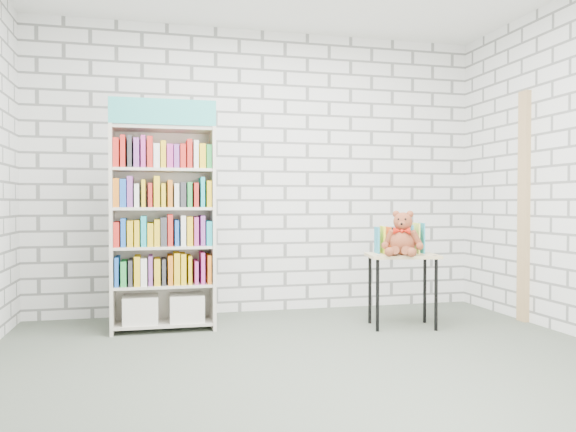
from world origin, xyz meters
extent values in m
plane|color=#4A5245|center=(0.00, 0.00, 0.00)|extent=(4.50, 4.50, 0.00)
cube|color=silver|center=(0.00, 2.00, 1.40)|extent=(4.50, 0.02, 2.80)
cube|color=silver|center=(0.00, -2.00, 1.40)|extent=(4.50, 0.02, 2.80)
cube|color=beige|center=(-1.40, 1.35, 0.86)|extent=(0.03, 0.34, 1.72)
cube|color=beige|center=(-0.57, 1.35, 0.86)|extent=(0.03, 0.34, 1.72)
cube|color=beige|center=(-0.98, 1.51, 0.86)|extent=(0.86, 0.02, 1.72)
cube|color=teal|center=(-0.98, 1.19, 1.83)|extent=(0.86, 0.02, 0.21)
cube|color=beige|center=(-0.98, 1.35, 0.06)|extent=(0.80, 0.32, 0.02)
cube|color=beige|center=(-0.98, 1.35, 0.38)|extent=(0.80, 0.32, 0.02)
cube|color=beige|center=(-0.98, 1.35, 0.71)|extent=(0.80, 0.32, 0.02)
cube|color=beige|center=(-0.98, 1.35, 1.03)|extent=(0.80, 0.32, 0.02)
cube|color=beige|center=(-0.98, 1.35, 1.36)|extent=(0.80, 0.32, 0.02)
cube|color=beige|center=(-0.98, 1.35, 1.71)|extent=(0.80, 0.32, 0.02)
cube|color=silver|center=(-1.17, 1.35, 0.18)|extent=(0.29, 0.28, 0.23)
cube|color=silver|center=(-0.79, 1.35, 0.18)|extent=(0.29, 0.28, 0.23)
cube|color=white|center=(-0.98, 1.34, 0.51)|extent=(0.80, 0.28, 0.23)
cube|color=purple|center=(-0.98, 1.34, 0.84)|extent=(0.80, 0.28, 0.23)
cube|color=#333338|center=(-0.98, 1.34, 1.16)|extent=(0.80, 0.28, 0.23)
cube|color=red|center=(-0.98, 1.34, 1.49)|extent=(0.80, 0.28, 0.23)
cube|color=tan|center=(1.04, 0.99, 0.62)|extent=(0.66, 0.51, 0.03)
cylinder|color=black|center=(0.77, 0.87, 0.31)|extent=(0.03, 0.03, 0.61)
cylinder|color=black|center=(0.82, 1.19, 0.31)|extent=(0.03, 0.03, 0.61)
cylinder|color=black|center=(1.26, 0.78, 0.31)|extent=(0.03, 0.03, 0.61)
cylinder|color=black|center=(1.32, 1.10, 0.31)|extent=(0.03, 0.03, 0.61)
cylinder|color=black|center=(0.78, 0.88, 0.63)|extent=(0.04, 0.04, 0.01)
cylinder|color=black|center=(1.25, 0.79, 0.63)|extent=(0.04, 0.04, 0.01)
cube|color=teal|center=(0.86, 1.12, 0.76)|extent=(0.05, 0.18, 0.25)
cube|color=#FBF627|center=(0.91, 1.11, 0.76)|extent=(0.05, 0.18, 0.25)
cube|color=#FF611B|center=(0.96, 1.10, 0.76)|extent=(0.05, 0.18, 0.25)
cube|color=black|center=(1.01, 1.09, 0.76)|extent=(0.05, 0.18, 0.25)
cube|color=white|center=(1.06, 1.08, 0.76)|extent=(0.05, 0.18, 0.25)
cube|color=#C46E22|center=(1.11, 1.07, 0.76)|extent=(0.05, 0.18, 0.25)
cube|color=#33A6C2|center=(1.16, 1.06, 0.76)|extent=(0.05, 0.18, 0.25)
cube|color=#F5FF54|center=(1.21, 1.05, 0.76)|extent=(0.05, 0.18, 0.25)
cube|color=teal|center=(1.26, 1.04, 0.76)|extent=(0.05, 0.18, 0.25)
ellipsoid|color=brown|center=(1.02, 0.92, 0.75)|extent=(0.23, 0.19, 0.23)
sphere|color=brown|center=(1.01, 0.91, 0.92)|extent=(0.16, 0.16, 0.16)
sphere|color=brown|center=(0.97, 0.96, 0.99)|extent=(0.06, 0.06, 0.06)
sphere|color=brown|center=(1.07, 0.90, 0.99)|extent=(0.06, 0.06, 0.06)
sphere|color=brown|center=(0.98, 0.86, 0.90)|extent=(0.06, 0.06, 0.06)
sphere|color=black|center=(0.96, 0.87, 0.94)|extent=(0.02, 0.02, 0.02)
sphere|color=black|center=(1.00, 0.84, 0.94)|extent=(0.02, 0.02, 0.02)
sphere|color=black|center=(0.96, 0.83, 0.91)|extent=(0.02, 0.02, 0.02)
cylinder|color=brown|center=(0.91, 0.96, 0.78)|extent=(0.11, 0.13, 0.16)
cylinder|color=brown|center=(1.10, 0.84, 0.78)|extent=(0.13, 0.08, 0.16)
sphere|color=brown|center=(0.87, 0.96, 0.72)|extent=(0.06, 0.06, 0.06)
sphere|color=brown|center=(1.12, 0.81, 0.72)|extent=(0.06, 0.06, 0.06)
cylinder|color=brown|center=(0.90, 0.85, 0.68)|extent=(0.11, 0.18, 0.09)
cylinder|color=brown|center=(1.01, 0.79, 0.68)|extent=(0.17, 0.16, 0.09)
sphere|color=brown|center=(0.84, 0.80, 0.68)|extent=(0.08, 0.08, 0.08)
sphere|color=brown|center=(1.00, 0.71, 0.68)|extent=(0.08, 0.08, 0.08)
cone|color=red|center=(0.95, 0.88, 0.85)|extent=(0.09, 0.08, 0.06)
cone|color=red|center=(1.01, 0.84, 0.85)|extent=(0.09, 0.08, 0.06)
sphere|color=red|center=(0.98, 0.86, 0.85)|extent=(0.03, 0.03, 0.03)
cube|color=tan|center=(2.23, 0.95, 1.05)|extent=(0.05, 0.12, 2.10)
camera|label=1|loc=(-1.06, -3.52, 1.08)|focal=35.00mm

